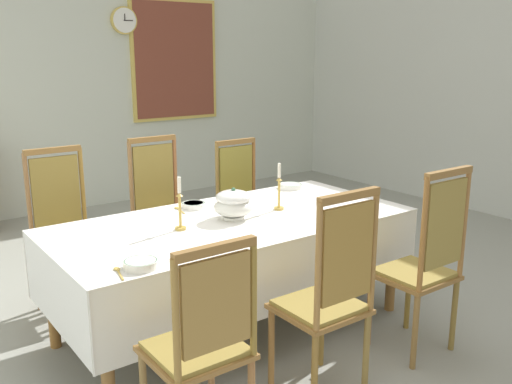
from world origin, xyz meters
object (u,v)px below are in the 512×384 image
at_px(soup_tureen, 233,204).
at_px(chair_north_a, 64,230).
at_px(chair_north_c, 244,201).
at_px(candlestick_east, 279,191).
at_px(dining_table, 233,230).
at_px(chair_south_a, 202,343).
at_px(chair_north_b, 162,212).
at_px(spoon_secondary, 178,209).
at_px(chair_south_b, 329,294).
at_px(bowl_near_right, 194,205).
at_px(bowl_near_left, 141,264).
at_px(mounted_clock, 124,20).
at_px(candlestick_west, 180,209).
at_px(framed_painting, 175,60).
at_px(chair_south_c, 425,261).
at_px(spoon_primary, 118,270).
at_px(bowl_far_left, 290,186).

bearing_deg(soup_tureen, chair_north_a, 130.38).
height_order(chair_north_c, candlestick_east, candlestick_east).
bearing_deg(candlestick_east, dining_table, 180.00).
relative_size(chair_south_a, chair_north_a, 0.90).
height_order(chair_north_b, spoon_secondary, chair_north_b).
relative_size(soup_tureen, spoon_secondary, 1.48).
height_order(chair_south_b, candlestick_east, chair_south_b).
bearing_deg(chair_south_b, chair_north_a, 111.97).
bearing_deg(chair_north_c, chair_south_a, 50.57).
bearing_deg(bowl_near_right, chair_south_b, -88.46).
bearing_deg(dining_table, chair_north_c, 51.50).
relative_size(dining_table, bowl_near_left, 13.34).
bearing_deg(chair_north_c, chair_south_b, 67.47).
relative_size(dining_table, chair_south_a, 2.19).
distance_m(soup_tureen, spoon_secondary, 0.47).
height_order(chair_south_a, spoon_secondary, chair_south_a).
bearing_deg(mounted_clock, chair_south_b, -101.40).
bearing_deg(candlestick_west, soup_tureen, 0.00).
relative_size(chair_north_b, spoon_secondary, 6.78).
height_order(chair_north_c, mounted_clock, mounted_clock).
distance_m(candlestick_west, candlestick_east, 0.78).
relative_size(chair_south_b, framed_painting, 0.78).
distance_m(dining_table, soup_tureen, 0.18).
bearing_deg(chair_north_a, candlestick_west, 113.68).
bearing_deg(chair_south_c, mounted_clock, 88.41).
relative_size(chair_south_b, chair_south_c, 0.99).
xyz_separation_m(chair_south_b, spoon_primary, (-0.94, 0.54, 0.18)).
height_order(candlestick_west, spoon_secondary, candlestick_west).
bearing_deg(chair_north_b, chair_south_a, 67.97).
bearing_deg(mounted_clock, chair_north_a, -122.62).
bearing_deg(bowl_far_left, chair_south_b, -122.44).
height_order(dining_table, candlestick_west, candlestick_west).
height_order(chair_south_a, chair_north_a, chair_north_a).
height_order(chair_south_b, chair_north_b, chair_north_b).
height_order(soup_tureen, bowl_near_left, soup_tureen).
height_order(soup_tureen, spoon_secondary, soup_tureen).
height_order(chair_north_a, framed_painting, framed_painting).
height_order(dining_table, chair_south_a, chair_south_a).
height_order(chair_south_b, spoon_secondary, chair_south_b).
relative_size(chair_south_b, candlestick_east, 3.60).
xyz_separation_m(chair_south_b, candlestick_west, (-0.35, 0.96, 0.31)).
distance_m(chair_south_b, bowl_near_right, 1.37).
relative_size(chair_north_a, chair_north_b, 0.99).
bearing_deg(mounted_clock, chair_north_b, -109.17).
bearing_deg(spoon_secondary, dining_table, -57.55).
distance_m(spoon_secondary, mounted_clock, 3.67).
height_order(dining_table, chair_north_c, chair_north_c).
relative_size(chair_north_c, mounted_clock, 3.43).
bearing_deg(framed_painting, spoon_primary, -122.06).
height_order(candlestick_west, candlestick_east, candlestick_west).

